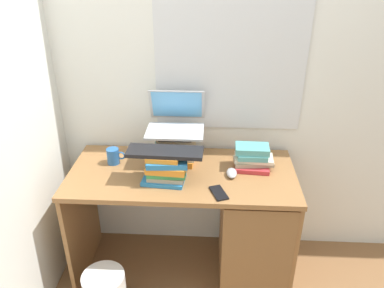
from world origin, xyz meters
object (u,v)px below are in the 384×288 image
object	(u,v)px
book_stack_keyboard_riser	(166,167)
laptop	(176,120)
cell_phone	(219,193)
computer_mouse	(232,173)
keyboard	(165,152)
desk	(237,224)
book_stack_side	(253,158)
book_stack_tall	(176,147)
mug	(113,156)

from	to	relation	value
book_stack_keyboard_riser	laptop	bearing A→B (deg)	83.68
cell_phone	computer_mouse	bearing A→B (deg)	46.77
book_stack_keyboard_riser	computer_mouse	world-z (taller)	book_stack_keyboard_riser
laptop	keyboard	distance (m)	0.29
laptop	computer_mouse	world-z (taller)	laptop
desk	computer_mouse	xyz separation A→B (m)	(-0.05, -0.00, 0.37)
book_stack_side	cell_phone	bearing A→B (deg)	-125.17
desk	keyboard	bearing A→B (deg)	-170.85
desk	book_stack_keyboard_riser	bearing A→B (deg)	-170.21
keyboard	desk	bearing A→B (deg)	11.22
book_stack_side	keyboard	xyz separation A→B (m)	(-0.50, -0.17, 0.12)
book_stack_side	computer_mouse	bearing A→B (deg)	-141.60
book_stack_side	computer_mouse	distance (m)	0.17
desk	computer_mouse	bearing A→B (deg)	-177.46
laptop	book_stack_tall	bearing A→B (deg)	-85.22
book_stack_side	computer_mouse	size ratio (longest dim) A/B	2.31
book_stack_keyboard_riser	keyboard	xyz separation A→B (m)	(-0.00, 0.00, 0.10)
cell_phone	laptop	bearing A→B (deg)	102.31
mug	cell_phone	xyz separation A→B (m)	(0.64, -0.29, -0.04)
book_stack_tall	cell_phone	size ratio (longest dim) A/B	1.88
mug	cell_phone	world-z (taller)	mug
laptop	book_stack_side	bearing A→B (deg)	-13.84
book_stack_keyboard_riser	cell_phone	distance (m)	0.33
book_stack_keyboard_riser	book_stack_side	bearing A→B (deg)	18.87
laptop	keyboard	xyz separation A→B (m)	(-0.04, -0.28, -0.07)
book_stack_keyboard_riser	keyboard	size ratio (longest dim) A/B	0.63
book_stack_tall	mug	distance (m)	0.39
desk	keyboard	distance (m)	0.69
keyboard	cell_phone	xyz separation A→B (m)	(0.30, -0.12, -0.18)
book_stack_side	mug	world-z (taller)	book_stack_side
mug	cell_phone	distance (m)	0.71
book_stack_keyboard_riser	computer_mouse	distance (m)	0.39
computer_mouse	book_stack_side	bearing A→B (deg)	38.40
laptop	mug	bearing A→B (deg)	-163.74
computer_mouse	desk	bearing A→B (deg)	2.54
desk	cell_phone	world-z (taller)	cell_phone
book_stack_side	book_stack_keyboard_riser	bearing A→B (deg)	-161.13
mug	computer_mouse	bearing A→B (deg)	-8.35
book_stack_tall	mug	xyz separation A→B (m)	(-0.38, -0.05, -0.05)
book_stack_tall	computer_mouse	bearing A→B (deg)	-24.52
desk	book_stack_tall	distance (m)	0.61
computer_mouse	mug	xyz separation A→B (m)	(-0.72, 0.11, 0.03)
desk	mug	distance (m)	0.87
book_stack_tall	book_stack_keyboard_riser	xyz separation A→B (m)	(-0.04, -0.22, -0.01)
book_stack_tall	keyboard	distance (m)	0.24
keyboard	cell_phone	size ratio (longest dim) A/B	3.09
cell_phone	mug	bearing A→B (deg)	134.41
book_stack_tall	book_stack_keyboard_riser	size ratio (longest dim) A/B	0.97
book_stack_tall	mug	bearing A→B (deg)	-172.84
keyboard	mug	xyz separation A→B (m)	(-0.34, 0.17, -0.13)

